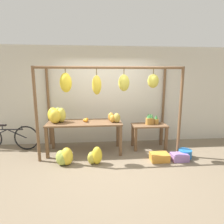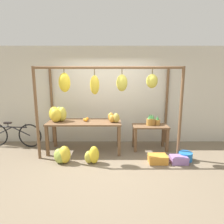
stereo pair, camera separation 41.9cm
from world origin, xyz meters
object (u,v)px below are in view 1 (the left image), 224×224
Objects in this scene: fruit_crate_white at (159,157)px; blue_bucket at (185,154)px; banana_pile_ground_left at (64,157)px; pineapple_cluster at (151,120)px; orange_pile at (86,120)px; papaya_pile at (114,118)px; banana_pile_ground_right at (95,156)px; parked_bicycle at (8,137)px; fruit_crate_purple at (179,157)px; banana_pile_on_table at (56,115)px.

blue_bucket reaches higher than fruit_crate_white.
pineapple_cluster is at bearing 21.36° from banana_pile_ground_left.
orange_pile is 0.73m from papaya_pile.
blue_bucket is at bearing 10.48° from fruit_crate_white.
banana_pile_ground_right is 1.51m from fruit_crate_white.
pineapple_cluster is at bearing 88.48° from fruit_crate_white.
orange_pile is 0.63× the size of banana_pile_ground_right.
banana_pile_ground_left is at bearing -31.89° from parked_bicycle.
fruit_crate_purple is at bearing -13.51° from parked_bicycle.
blue_bucket is at bearing -16.52° from papaya_pile.
orange_pile is at bearing 1.94° from banana_pile_on_table.
pineapple_cluster is 1.88m from banana_pile_ground_right.
banana_pile_ground_left is at bearing 179.52° from fruit_crate_purple.
fruit_crate_purple is at bearing -14.07° from banana_pile_on_table.
banana_pile_ground_left is 0.70m from banana_pile_ground_right.
banana_pile_ground_left is 1.54m from papaya_pile.
blue_bucket is 0.83× the size of fruit_crate_purple.
orange_pile is at bearing 165.73° from blue_bucket.
banana_pile_on_table is 1.47m from banana_pile_ground_right.
fruit_crate_white is at bearing -14.86° from parked_bicycle.
banana_pile_ground_left is 2.69m from fruit_crate_purple.
pineapple_cluster is at bearing 131.73° from blue_bucket.
banana_pile_ground_left is 1.93m from parked_bicycle.
papaya_pile reaches higher than fruit_crate_purple.
banana_pile_on_table is 1.41× the size of pineapple_cluster.
orange_pile is 0.16× the size of parked_bicycle.
orange_pile is 2.47m from fruit_crate_purple.
fruit_crate_purple is (2.69, -0.02, -0.09)m from banana_pile_ground_left.
banana_pile_on_table is 1.08× the size of banana_pile_ground_left.
pineapple_cluster reaches higher than fruit_crate_purple.
banana_pile_ground_right is (0.97, -0.75, -0.81)m from banana_pile_on_table.
banana_pile_on_table is 1.70× the size of blue_bucket.
orange_pile reaches higher than fruit_crate_purple.
banana_pile_on_table is 2.51m from pineapple_cluster.
banana_pile_ground_right is 1.10× the size of papaya_pile.
pineapple_cluster is 1.22m from blue_bucket.
pineapple_cluster is at bearing 4.26° from orange_pile.
papaya_pile is (0.49, 0.66, 0.74)m from banana_pile_ground_right.
banana_pile_ground_right reaches higher than blue_bucket.
banana_pile_ground_left is at bearing -69.91° from banana_pile_on_table.
blue_bucket is at bearing -14.27° from orange_pile.
banana_pile_ground_left is 1.58× the size of blue_bucket.
fruit_crate_purple is at bearing -19.03° from orange_pile.
parked_bicycle is (-4.54, 0.89, 0.25)m from blue_bucket.
pineapple_cluster is at bearing -2.12° from parked_bicycle.
orange_pile is 2.18m from parked_bicycle.
banana_pile_on_table is 2.03× the size of orange_pile.
banana_pile_on_table is at bearing 169.38° from blue_bucket.
fruit_crate_purple is (1.99, 0.01, -0.10)m from banana_pile_ground_right.
banana_pile_ground_right is at bearing -149.46° from pineapple_cluster.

